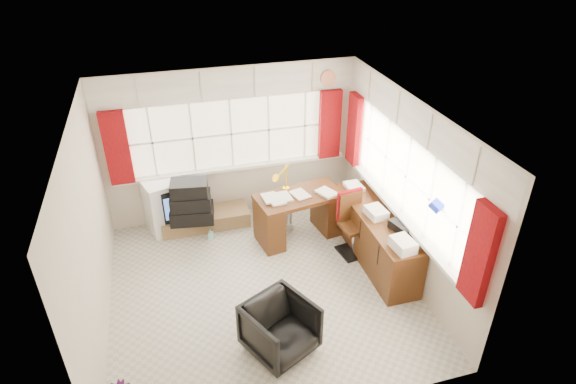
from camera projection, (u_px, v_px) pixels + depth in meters
name	position (u px, v px, depth m)	size (l,w,h in m)	color
ground	(263.00, 288.00, 6.58)	(4.00, 4.00, 0.00)	beige
room_walls	(259.00, 194.00, 5.81)	(4.00, 4.00, 4.00)	beige
window_back	(234.00, 164.00, 7.70)	(3.70, 0.12, 3.60)	#FBEEC7
window_right	(400.00, 209.00, 6.55)	(0.12, 3.70, 3.60)	#FBEEC7
curtains	(309.00, 155.00, 6.82)	(3.83, 3.83, 1.15)	#980D08
overhead_cabinets	(313.00, 100.00, 6.47)	(3.98, 3.98, 0.48)	white
desk	(299.00, 214.00, 7.41)	(1.39, 0.85, 0.79)	#532A13
desk_lamp	(286.00, 171.00, 7.24)	(0.18, 0.17, 0.44)	#E3B309
task_chair	(351.00, 220.00, 7.07)	(0.46, 0.48, 0.98)	black
office_chair	(280.00, 328.00, 5.51)	(0.71, 0.73, 0.66)	black
radiator	(281.00, 216.00, 7.69)	(0.37, 0.16, 0.56)	white
credenza	(375.00, 236.00, 6.95)	(0.50, 2.00, 0.85)	#532A13
file_tray	(404.00, 226.00, 6.43)	(0.27, 0.35, 0.12)	black
tv_bench	(205.00, 219.00, 7.81)	(1.40, 0.50, 0.25)	olive
crt_tv	(176.00, 198.00, 7.60)	(0.66, 0.63, 0.55)	black
hifi_stack	(191.00, 203.00, 7.39)	(0.72, 0.51, 0.69)	black
mini_fridge	(163.00, 206.00, 7.57)	(0.64, 0.64, 0.87)	white
spray_bottle_a	(257.00, 229.00, 7.53)	(0.11, 0.11, 0.29)	silver
spray_bottle_b	(211.00, 234.00, 7.51)	(0.08, 0.08, 0.18)	#8ED4CD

